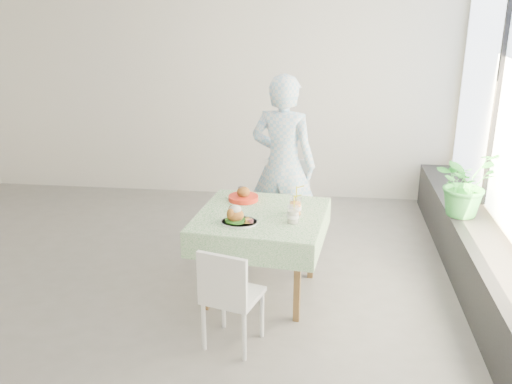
# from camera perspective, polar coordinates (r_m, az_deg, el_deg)

# --- Properties ---
(floor) EXTENTS (6.00, 6.00, 0.00)m
(floor) POSITION_cam_1_polar(r_m,az_deg,el_deg) (5.32, -9.25, -8.86)
(floor) COLOR slate
(floor) RESTS_ON ground
(wall_back) EXTENTS (6.00, 0.02, 2.80)m
(wall_back) POSITION_cam_1_polar(r_m,az_deg,el_deg) (7.21, -4.42, 10.58)
(wall_back) COLOR silver
(wall_back) RESTS_ON ground
(window_ledge) EXTENTS (0.40, 4.80, 0.50)m
(window_ledge) POSITION_cam_1_polar(r_m,az_deg,el_deg) (5.21, 22.00, -7.65)
(window_ledge) COLOR black
(window_ledge) RESTS_ON ground
(cafe_table) EXTENTS (1.16, 1.16, 0.74)m
(cafe_table) POSITION_cam_1_polar(r_m,az_deg,el_deg) (4.88, 0.51, -5.24)
(cafe_table) COLOR brown
(cafe_table) RESTS_ON ground
(chair_far) EXTENTS (0.47, 0.47, 0.94)m
(chair_far) POSITION_cam_1_polar(r_m,az_deg,el_deg) (5.68, 3.14, -3.51)
(chair_far) COLOR white
(chair_far) RESTS_ON ground
(chair_near) EXTENTS (0.47, 0.47, 0.80)m
(chair_near) POSITION_cam_1_polar(r_m,az_deg,el_deg) (4.29, -2.37, -12.19)
(chair_near) COLOR white
(chair_near) RESTS_ON ground
(diner) EXTENTS (0.74, 0.58, 1.78)m
(diner) POSITION_cam_1_polar(r_m,az_deg,el_deg) (5.61, 2.72, 2.74)
(diner) COLOR #94CAED
(diner) RESTS_ON ground
(main_dish) EXTENTS (0.30, 0.30, 0.15)m
(main_dish) POSITION_cam_1_polar(r_m,az_deg,el_deg) (4.56, -1.89, -2.56)
(main_dish) COLOR white
(main_dish) RESTS_ON cafe_table
(juice_cup_orange) EXTENTS (0.11, 0.11, 0.30)m
(juice_cup_orange) POSITION_cam_1_polar(r_m,az_deg,el_deg) (4.74, 3.95, -1.49)
(juice_cup_orange) COLOR white
(juice_cup_orange) RESTS_ON cafe_table
(juice_cup_lemonade) EXTENTS (0.10, 0.10, 0.28)m
(juice_cup_lemonade) POSITION_cam_1_polar(r_m,az_deg,el_deg) (4.57, 3.73, -2.31)
(juice_cup_lemonade) COLOR white
(juice_cup_lemonade) RESTS_ON cafe_table
(second_dish) EXTENTS (0.27, 0.27, 0.13)m
(second_dish) POSITION_cam_1_polar(r_m,az_deg,el_deg) (5.06, -1.27, -0.43)
(second_dish) COLOR red
(second_dish) RESTS_ON cafe_table
(potted_plant) EXTENTS (0.75, 0.74, 0.64)m
(potted_plant) POSITION_cam_1_polar(r_m,az_deg,el_deg) (5.65, 20.20, 0.89)
(potted_plant) COLOR #2C8537
(potted_plant) RESTS_ON window_ledge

